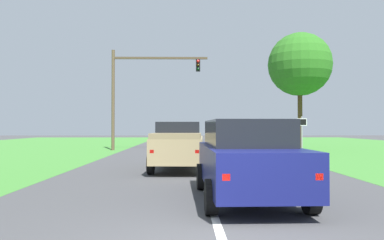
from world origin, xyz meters
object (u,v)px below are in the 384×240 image
at_px(keep_moving_sign, 302,130).
at_px(pickup_truck_lead, 179,145).
at_px(oak_tree_right, 300,65).
at_px(traffic_light, 138,84).
at_px(red_suv_near, 246,157).

bearing_deg(keep_moving_sign, pickup_truck_lead, -134.21).
height_order(keep_moving_sign, oak_tree_right, oak_tree_right).
relative_size(pickup_truck_lead, traffic_light, 0.70).
bearing_deg(pickup_truck_lead, oak_tree_right, 56.39).
height_order(pickup_truck_lead, traffic_light, traffic_light).
bearing_deg(traffic_light, oak_tree_right, 3.46).
height_order(red_suv_near, keep_moving_sign, keep_moving_sign).
bearing_deg(oak_tree_right, red_suv_near, -110.29).
bearing_deg(pickup_truck_lead, traffic_light, 104.31).
distance_m(pickup_truck_lead, traffic_light, 14.05).
distance_m(keep_moving_sign, oak_tree_right, 8.21).
bearing_deg(red_suv_near, keep_moving_sign, 67.86).
distance_m(red_suv_near, keep_moving_sign, 15.01).
distance_m(pickup_truck_lead, keep_moving_sign, 10.63).
distance_m(traffic_light, oak_tree_right, 12.64).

